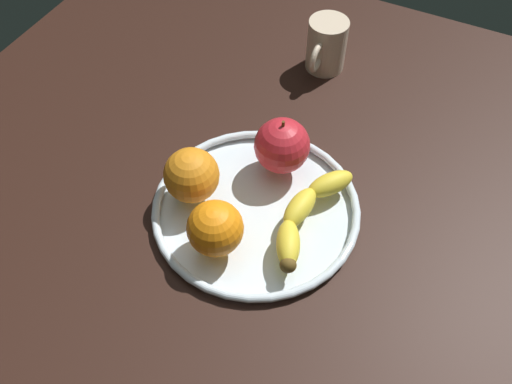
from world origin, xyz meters
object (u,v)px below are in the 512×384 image
orange_center (192,175)px  orange_front_left (215,228)px  apple (281,145)px  ambient_mug (326,45)px  fruit_bowl (256,208)px  banana (306,213)px

orange_center → orange_front_left: (6.18, 7.15, -0.17)cm
apple → orange_center: size_ratio=1.14×
orange_front_left → ambient_mug: same height
fruit_bowl → orange_front_left: bearing=-12.8°
orange_center → orange_front_left: orange_center is taller
banana → fruit_bowl: bearing=-77.8°
apple → orange_center: 13.68cm
apple → orange_center: apple is taller
apple → orange_front_left: bearing=-5.7°
orange_center → banana: bearing=99.6°
orange_front_left → fruit_bowl: bearing=167.2°
banana → apple: apple is taller
apple → orange_front_left: 16.74cm
orange_center → orange_front_left: bearing=49.2°
banana → apple: 11.03cm
fruit_bowl → orange_center: orange_center is taller
orange_front_left → banana: bearing=134.4°
banana → orange_front_left: bearing=-39.4°
fruit_bowl → orange_center: bearing=-77.6°
orange_front_left → ambient_mug: (-42.36, -1.50, -0.88)cm
orange_front_left → ambient_mug: size_ratio=0.71×
fruit_bowl → apple: apple is taller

